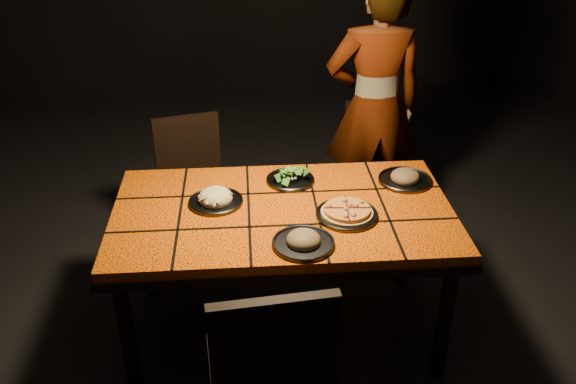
{
  "coord_description": "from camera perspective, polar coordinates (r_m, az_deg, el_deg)",
  "views": [
    {
      "loc": [
        -0.17,
        -2.46,
        2.23
      ],
      "look_at": [
        0.03,
        0.03,
        0.82
      ],
      "focal_mm": 38.0,
      "sensor_mm": 36.0,
      "label": 1
    }
  ],
  "objects": [
    {
      "name": "dining_table",
      "position": [
        2.92,
        -0.49,
        -2.88
      ],
      "size": [
        1.62,
        0.92,
        0.75
      ],
      "color": "#FF6308",
      "rests_on": "ground"
    },
    {
      "name": "plate_mushroom_a",
      "position": [
        2.61,
        1.45,
        -4.55
      ],
      "size": [
        0.27,
        0.27,
        0.09
      ],
      "color": "#3B3A40",
      "rests_on": "dining_table"
    },
    {
      "name": "chair_far_left",
      "position": [
        3.71,
        -8.93,
        1.21
      ],
      "size": [
        0.47,
        0.47,
        0.87
      ],
      "rotation": [
        0.0,
        0.0,
        0.24
      ],
      "color": "black",
      "rests_on": "ground"
    },
    {
      "name": "plate_mushroom_b",
      "position": [
        3.15,
        10.9,
        1.36
      ],
      "size": [
        0.27,
        0.27,
        0.09
      ],
      "color": "#3B3A40",
      "rests_on": "dining_table"
    },
    {
      "name": "chair_near",
      "position": [
        2.34,
        -1.65,
        -16.28
      ],
      "size": [
        0.48,
        0.48,
        0.98
      ],
      "rotation": [
        0.0,
        0.0,
        3.24
      ],
      "color": "black",
      "rests_on": "ground"
    },
    {
      "name": "plate_salad",
      "position": [
        3.1,
        0.22,
        1.4
      ],
      "size": [
        0.25,
        0.25,
        0.07
      ],
      "color": "#3B3A40",
      "rests_on": "dining_table"
    },
    {
      "name": "diner",
      "position": [
        3.82,
        8.06,
        7.83
      ],
      "size": [
        0.63,
        0.43,
        1.69
      ],
      "primitive_type": "imported",
      "rotation": [
        0.0,
        0.0,
        3.19
      ],
      "color": "brown",
      "rests_on": "ground"
    },
    {
      "name": "plate_pasta",
      "position": [
        2.93,
        -6.78,
        -0.64
      ],
      "size": [
        0.26,
        0.26,
        0.09
      ],
      "color": "#3B3A40",
      "rests_on": "dining_table"
    },
    {
      "name": "chair_far_right",
      "position": [
        4.02,
        7.91,
        3.19
      ],
      "size": [
        0.41,
        0.41,
        0.83
      ],
      "rotation": [
        0.0,
        0.0,
        -0.12
      ],
      "color": "black",
      "rests_on": "ground"
    },
    {
      "name": "plate_pizza",
      "position": [
        2.82,
        5.53,
        -1.96
      ],
      "size": [
        0.29,
        0.29,
        0.04
      ],
      "color": "#3B3A40",
      "rests_on": "dining_table"
    },
    {
      "name": "room_shell",
      "position": [
        2.57,
        -0.57,
        12.93
      ],
      "size": [
        6.04,
        7.04,
        3.08
      ],
      "color": "black",
      "rests_on": "ground"
    }
  ]
}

